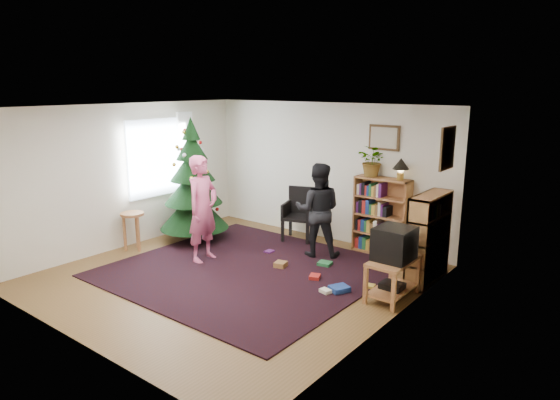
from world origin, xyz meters
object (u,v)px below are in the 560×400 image
Objects in this scene: table_lamp at (401,165)px; picture_back at (384,138)px; armchair at (302,212)px; stool at (133,221)px; bookshelf_back at (381,215)px; tv_stand at (393,276)px; christmas_tree at (193,190)px; person_standing at (203,209)px; picture_right at (448,148)px; potted_plant at (373,161)px; bookshelf_right at (429,237)px; crt_tv at (394,243)px; person_by_chair at (318,210)px.

picture_back is at bearing 160.65° from table_lamp.
armchair reaches higher than stool.
table_lamp is (0.30, -0.00, 0.88)m from bookshelf_back.
armchair reaches higher than tv_stand.
christmas_tree is 1.31× the size of person_standing.
picture_right is at bearing -25.44° from bookshelf_back.
picture_right is at bearing -27.59° from armchair.
person_standing is 3.25× the size of potted_plant.
person_standing is (-3.07, -0.53, 0.54)m from tv_stand.
bookshelf_right is (1.11, -0.70, 0.00)m from bookshelf_back.
crt_tv is at bearing -1.68° from christmas_tree.
picture_back is 3.49m from christmas_tree.
person_standing is at bearing -134.67° from bookshelf_back.
table_lamp is at bearing 147.90° from picture_right.
person_standing reaches higher than stool.
bookshelf_back is (-1.24, 0.59, -1.29)m from picture_right.
picture_right reaches higher than tv_stand.
picture_back is 1.94m from bookshelf_right.
picture_right is at bearing 75.47° from crt_tv.
tv_stand is (1.07, -1.72, -1.63)m from picture_back.
christmas_tree reaches higher than person_by_chair.
bookshelf_right is 1.95× the size of stool.
armchair is at bearing -167.39° from picture_back.
tv_stand is 2.34m from potted_plant.
potted_plant is (-0.20, 0.00, 0.90)m from bookshelf_back.
armchair is 1.00m from person_by_chair.
picture_back is 2.34m from crt_tv.
table_lamp is (1.06, 0.78, 0.76)m from person_by_chair.
picture_back is 0.92× the size of picture_right.
picture_right is 0.90× the size of stool.
tv_stand is 0.47× the size of person_standing.
armchair is at bearing 40.41° from christmas_tree.
person_standing is 1.10× the size of person_by_chair.
person_by_chair is at bearing 155.35° from tv_stand.
picture_right is at bearing -28.69° from picture_back.
table_lamp reaches higher than stool.
crt_tv is 1.89m from table_lamp.
table_lamp is at bearing -13.39° from armchair.
stool is at bearing -168.26° from tv_stand.
person_by_chair is at bearing 32.78° from stool.
person_by_chair is (-1.74, 0.80, 0.02)m from crt_tv.
tv_stand is at bearing -48.50° from armchair.
stool is at bearing -148.86° from armchair.
picture_right reaches higher than table_lamp.
person_by_chair reaches higher than armchair.
picture_back is at bearing 121.82° from crt_tv.
christmas_tree is at bearing 178.32° from tv_stand.
bookshelf_back is 2.98m from person_standing.
armchair is 0.61× the size of person_by_chair.
picture_right is 0.62× the size of armchair.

